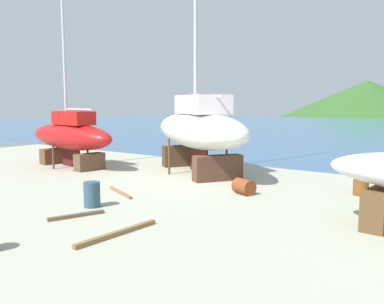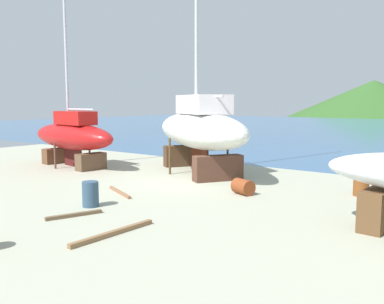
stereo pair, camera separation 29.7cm
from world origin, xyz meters
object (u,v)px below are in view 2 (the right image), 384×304
at_px(barrel_rust_near, 62,151).
at_px(barrel_ochre, 243,187).
at_px(sailboat_far_slipway, 73,136).
at_px(sailboat_mid_port, 200,129).
at_px(barrel_tipped_right, 361,185).
at_px(barrel_by_slipway, 90,194).

bearing_deg(barrel_rust_near, barrel_ochre, -11.64).
height_order(sailboat_far_slipway, sailboat_mid_port, sailboat_mid_port).
xyz_separation_m(barrel_rust_near, barrel_tipped_right, (21.41, -0.87, 0.13)).
bearing_deg(sailboat_far_slipway, barrel_by_slipway, 152.61).
height_order(barrel_by_slipway, barrel_tipped_right, barrel_by_slipway).
bearing_deg(sailboat_far_slipway, barrel_tipped_right, -166.03).
height_order(sailboat_mid_port, barrel_by_slipway, sailboat_mid_port).
height_order(barrel_ochre, barrel_by_slipway, barrel_by_slipway).
bearing_deg(barrel_by_slipway, barrel_tipped_right, 46.22).
distance_m(barrel_rust_near, barrel_by_slipway, 16.39).
height_order(sailboat_mid_port, barrel_tipped_right, sailboat_mid_port).
bearing_deg(barrel_by_slipway, sailboat_far_slipway, 146.22).
xyz_separation_m(sailboat_mid_port, barrel_by_slipway, (1.14, -8.51, -1.95)).
distance_m(sailboat_mid_port, barrel_by_slipway, 8.80).
xyz_separation_m(sailboat_far_slipway, barrel_tipped_right, (16.13, 2.15, -1.43)).
xyz_separation_m(barrel_rust_near, barrel_by_slipway, (13.86, -8.75, 0.16)).
bearing_deg(sailboat_mid_port, barrel_by_slipway, 130.78).
bearing_deg(barrel_rust_near, barrel_by_slipway, -32.27).
height_order(barrel_rust_near, barrel_tipped_right, barrel_tipped_right).
bearing_deg(sailboat_far_slipway, barrel_rust_near, -23.32).
distance_m(barrel_by_slipway, barrel_tipped_right, 10.91).
xyz_separation_m(sailboat_far_slipway, barrel_by_slipway, (8.57, -5.74, -1.40)).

